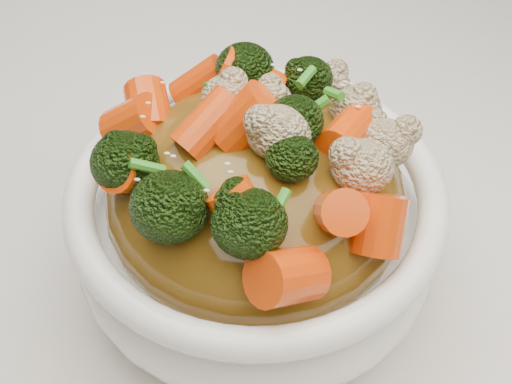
# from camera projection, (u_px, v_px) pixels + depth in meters

# --- Properties ---
(tablecloth) EXTENTS (1.20, 0.80, 0.04)m
(tablecloth) POSITION_uv_depth(u_px,v_px,m) (312.00, 241.00, 0.51)
(tablecloth) COLOR silver
(tablecloth) RESTS_ON dining_table
(bowl) EXTENTS (0.27, 0.27, 0.09)m
(bowl) POSITION_uv_depth(u_px,v_px,m) (256.00, 229.00, 0.44)
(bowl) COLOR white
(bowl) RESTS_ON tablecloth
(sauce_base) EXTENTS (0.22, 0.22, 0.10)m
(sauce_base) POSITION_uv_depth(u_px,v_px,m) (256.00, 196.00, 0.42)
(sauce_base) COLOR brown
(sauce_base) RESTS_ON bowl
(carrots) EXTENTS (0.22, 0.22, 0.05)m
(carrots) POSITION_uv_depth(u_px,v_px,m) (256.00, 113.00, 0.37)
(carrots) COLOR #E54307
(carrots) RESTS_ON sauce_base
(broccoli) EXTENTS (0.22, 0.22, 0.04)m
(broccoli) POSITION_uv_depth(u_px,v_px,m) (256.00, 114.00, 0.37)
(broccoli) COLOR black
(broccoli) RESTS_ON sauce_base
(cauliflower) EXTENTS (0.22, 0.22, 0.04)m
(cauliflower) POSITION_uv_depth(u_px,v_px,m) (256.00, 117.00, 0.37)
(cauliflower) COLOR beige
(cauliflower) RESTS_ON sauce_base
(scallions) EXTENTS (0.16, 0.16, 0.02)m
(scallions) POSITION_uv_depth(u_px,v_px,m) (256.00, 111.00, 0.37)
(scallions) COLOR #2F861E
(scallions) RESTS_ON sauce_base
(sesame_seeds) EXTENTS (0.19, 0.19, 0.01)m
(sesame_seeds) POSITION_uv_depth(u_px,v_px,m) (256.00, 111.00, 0.37)
(sesame_seeds) COLOR beige
(sesame_seeds) RESTS_ON sauce_base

